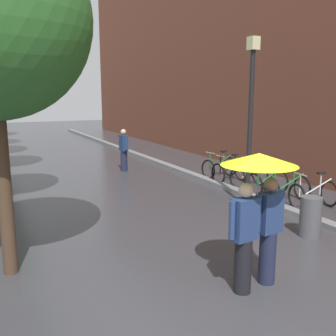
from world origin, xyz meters
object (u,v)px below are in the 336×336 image
object	(u,v)px
couple_under_umbrella	(258,200)
pedestrian_walking_midground	(124,150)
parked_bicycle_0	(313,194)
parked_bicycle_4	(230,171)
parked_bicycle_5	(219,167)
litter_bin	(310,217)
parked_bicycle_2	(267,182)
street_lamp_post	(251,110)
parked_bicycle_1	(287,189)
parked_bicycle_3	(249,176)

from	to	relation	value
couple_under_umbrella	pedestrian_walking_midground	bearing A→B (deg)	81.81
parked_bicycle_0	parked_bicycle_4	world-z (taller)	same
parked_bicycle_4	parked_bicycle_5	xyz separation A→B (m)	(0.10, 0.79, 0.00)
parked_bicycle_5	parked_bicycle_0	bearing A→B (deg)	-89.11
parked_bicycle_4	litter_bin	world-z (taller)	parked_bicycle_4
parked_bicycle_4	litter_bin	distance (m)	5.05
parked_bicycle_2	couple_under_umbrella	distance (m)	5.83
parked_bicycle_5	street_lamp_post	bearing A→B (deg)	-112.24
parked_bicycle_2	couple_under_umbrella	xyz separation A→B (m)	(-3.92, -4.19, 1.02)
parked_bicycle_4	street_lamp_post	bearing A→B (deg)	-116.58
parked_bicycle_0	pedestrian_walking_midground	world-z (taller)	pedestrian_walking_midground
parked_bicycle_0	parked_bicycle_4	distance (m)	3.43
couple_under_umbrella	parked_bicycle_5	bearing A→B (deg)	59.64
pedestrian_walking_midground	parked_bicycle_2	bearing A→B (deg)	-64.02
parked_bicycle_0	pedestrian_walking_midground	bearing A→B (deg)	111.33
parked_bicycle_1	litter_bin	bearing A→B (deg)	-123.95
parked_bicycle_5	pedestrian_walking_midground	bearing A→B (deg)	134.62
pedestrian_walking_midground	parked_bicycle_4	bearing A→B (deg)	-53.83
parked_bicycle_4	couple_under_umbrella	xyz separation A→B (m)	(-3.88, -5.99, 1.02)
couple_under_umbrella	litter_bin	xyz separation A→B (m)	(2.42, 1.16, -0.97)
parked_bicycle_4	street_lamp_post	size ratio (longest dim) A/B	0.26
parked_bicycle_0	parked_bicycle_2	distance (m)	1.62
parked_bicycle_0	street_lamp_post	world-z (taller)	street_lamp_post
couple_under_umbrella	pedestrian_walking_midground	distance (m)	9.56
parked_bicycle_1	street_lamp_post	distance (m)	2.49
parked_bicycle_3	parked_bicycle_1	bearing A→B (deg)	-93.88
parked_bicycle_3	couple_under_umbrella	world-z (taller)	couple_under_umbrella
parked_bicycle_0	litter_bin	xyz separation A→B (m)	(-1.63, -1.41, 0.05)
parked_bicycle_0	street_lamp_post	xyz separation A→B (m)	(-1.41, 0.93, 2.15)
parked_bicycle_1	parked_bicycle_3	bearing A→B (deg)	86.12
parked_bicycle_0	parked_bicycle_3	world-z (taller)	same
parked_bicycle_4	parked_bicycle_2	bearing A→B (deg)	-88.77
parked_bicycle_1	parked_bicycle_5	distance (m)	3.46
parked_bicycle_0	couple_under_umbrella	size ratio (longest dim) A/B	0.56
parked_bicycle_5	pedestrian_walking_midground	world-z (taller)	pedestrian_walking_midground
couple_under_umbrella	litter_bin	size ratio (longest dim) A/B	2.46
street_lamp_post	pedestrian_walking_midground	distance (m)	6.31
parked_bicycle_2	parked_bicycle_5	bearing A→B (deg)	88.71
parked_bicycle_1	parked_bicycle_4	world-z (taller)	same
parked_bicycle_1	parked_bicycle_5	world-z (taller)	same
parked_bicycle_0	couple_under_umbrella	world-z (taller)	couple_under_umbrella
parked_bicycle_4	pedestrian_walking_midground	distance (m)	4.29
parked_bicycle_5	litter_bin	xyz separation A→B (m)	(-1.56, -5.63, 0.05)
litter_bin	parked_bicycle_2	bearing A→B (deg)	63.62
parked_bicycle_1	couple_under_umbrella	xyz separation A→B (m)	(-3.88, -3.33, 1.02)
parked_bicycle_2	parked_bicycle_4	size ratio (longest dim) A/B	0.99
street_lamp_post	parked_bicycle_2	bearing A→B (deg)	28.14
parked_bicycle_2	parked_bicycle_3	size ratio (longest dim) A/B	0.96
parked_bicycle_1	couple_under_umbrella	world-z (taller)	couple_under_umbrella
parked_bicycle_5	couple_under_umbrella	bearing A→B (deg)	-120.36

